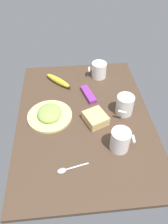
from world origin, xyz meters
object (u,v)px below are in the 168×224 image
at_px(plate_of_food, 50,114).
at_px(snack_bar, 88,94).
at_px(banana, 58,81).
at_px(spoon, 68,169).
at_px(coffee_mug_black, 99,70).
at_px(coffee_mug_milky, 125,105).
at_px(sandwich_main, 95,118).
at_px(coffee_mug_spare, 120,140).

distance_m(plate_of_food, snack_bar, 0.24).
xyz_separation_m(banana, spoon, (0.56, 0.03, -0.01)).
height_order(coffee_mug_black, banana, coffee_mug_black).
xyz_separation_m(plate_of_food, snack_bar, (-0.14, 0.20, -0.01)).
xyz_separation_m(coffee_mug_milky, sandwich_main, (0.05, -0.15, -0.03)).
relative_size(plate_of_food, coffee_mug_spare, 2.11).
bearing_deg(spoon, banana, -176.89).
relative_size(banana, snack_bar, 1.14).
distance_m(coffee_mug_spare, banana, 0.54).
height_order(coffee_mug_spare, spoon, coffee_mug_spare).
xyz_separation_m(coffee_mug_spare, spoon, (0.08, -0.22, -0.05)).
bearing_deg(spoon, coffee_mug_milky, 135.37).
bearing_deg(coffee_mug_milky, spoon, -44.63).
bearing_deg(coffee_mug_spare, coffee_mug_black, -178.71).
bearing_deg(plate_of_food, snack_bar, 124.23).
bearing_deg(spoon, plate_of_food, -165.86).
bearing_deg(spoon, coffee_mug_black, 160.90).
relative_size(coffee_mug_black, snack_bar, 0.78).
relative_size(coffee_mug_black, banana, 0.68).
distance_m(coffee_mug_milky, sandwich_main, 0.16).
xyz_separation_m(plate_of_food, sandwich_main, (0.05, 0.21, 0.01)).
bearing_deg(plate_of_food, coffee_mug_milky, 89.33).
bearing_deg(coffee_mug_black, sandwich_main, -10.73).
distance_m(plate_of_food, spoon, 0.30).
height_order(sandwich_main, snack_bar, sandwich_main).
height_order(plate_of_food, snack_bar, plate_of_food).
xyz_separation_m(coffee_mug_milky, banana, (-0.27, -0.32, -0.03)).
bearing_deg(sandwich_main, snack_bar, -176.25).
bearing_deg(banana, sandwich_main, 28.41).
bearing_deg(banana, plate_of_food, -9.46).
bearing_deg(sandwich_main, coffee_mug_milky, 107.94).
xyz_separation_m(coffee_mug_black, coffee_mug_milky, (0.31, 0.08, 0.00)).
relative_size(coffee_mug_black, sandwich_main, 0.81).
bearing_deg(sandwich_main, coffee_mug_spare, 26.55).
bearing_deg(snack_bar, spoon, -32.23).
distance_m(banana, spoon, 0.56).
bearing_deg(sandwich_main, plate_of_food, -103.54).
xyz_separation_m(coffee_mug_milky, snack_bar, (-0.14, -0.16, -0.04)).
relative_size(banana, spoon, 1.24).
distance_m(sandwich_main, spoon, 0.28).
xyz_separation_m(sandwich_main, banana, (-0.32, -0.17, -0.00)).
xyz_separation_m(coffee_mug_milky, coffee_mug_spare, (0.21, -0.07, 0.00)).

